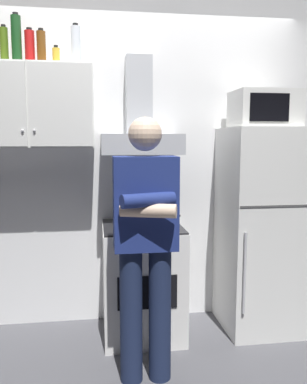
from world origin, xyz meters
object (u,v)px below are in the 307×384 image
range_hood (140,128)px  refrigerator (261,230)px  bottle_soda_red (30,47)px  bottle_wine_green (16,39)px  microwave (264,109)px  bottle_beer_brown (41,47)px  person_standing (145,241)px  cooking_pot (162,221)px  bottle_olive_oil (4,45)px  bottle_vodka_clear (76,46)px  upper_cabinet (31,106)px  bottle_spice_jar (56,56)px  stove_oven (143,280)px

range_hood → refrigerator: range_hood is taller
bottle_soda_red → bottle_wine_green: bearing=-165.8°
microwave → range_hood: bearing=173.5°
refrigerator → bottle_beer_brown: (-1.66, 0.10, 1.37)m
person_standing → cooking_pot: bearing=69.7°
microwave → person_standing: bearing=-148.0°
bottle_olive_oil → bottle_soda_red: bearing=0.8°
bottle_beer_brown → bottle_vodka_clear: bearing=8.5°
upper_cabinet → refrigerator: size_ratio=0.56×
person_standing → bottle_olive_oil: size_ratio=6.22×
bottle_olive_oil → bottle_spice_jar: bearing=-1.7°
range_hood → microwave: (0.95, -0.11, 0.14)m
bottle_vodka_clear → bottle_beer_brown: 0.25m
upper_cabinet → bottle_wine_green: (-0.08, -0.03, 0.46)m
refrigerator → bottle_spice_jar: size_ratio=12.01×
cooking_pot → refrigerator: bearing=8.3°
bottle_soda_red → bottle_beer_brown: (0.08, -0.02, -0.00)m
bottle_spice_jar → stove_oven: bearing=-10.0°
refrigerator → bottle_olive_oil: size_ratio=6.06×
bottle_wine_green → bottle_vodka_clear: bottle_wine_green is taller
stove_oven → bottle_vodka_clear: (-0.47, 0.14, 1.76)m
stove_oven → bottle_vodka_clear: bottle_vodka_clear is taller
upper_cabinet → bottle_vodka_clear: (0.33, 0.02, 0.44)m
stove_oven → bottle_wine_green: (-0.88, 0.10, 1.78)m
bottle_vodka_clear → bottle_spice_jar: bottle_vodka_clear is taller
bottle_olive_oil → bottle_beer_brown: bearing=-3.1°
bottle_wine_green → bottle_beer_brown: bearing=1.9°
range_hood → person_standing: range_hood is taller
range_hood → person_standing: (-0.05, -0.73, -0.70)m
refrigerator → bottle_beer_brown: bearing=176.4°
stove_oven → bottle_olive_oil: bearing=173.0°
bottle_beer_brown → stove_oven: bearing=-8.4°
range_hood → microwave: bearing=-6.5°
upper_cabinet → bottle_wine_green: size_ratio=2.62×
person_standing → bottle_spice_jar: bottle_spice_jar is taller
bottle_beer_brown → bottle_olive_oil: bearing=176.9°
cooking_pot → upper_cabinet: bearing=165.3°
bottle_wine_green → bottle_soda_red: bottle_wine_green is taller
upper_cabinet → bottle_beer_brown: bearing=-13.2°
microwave → bottle_vodka_clear: size_ratio=1.61×
bottle_spice_jar → bottle_olive_oil: 0.37m
stove_oven → bottle_soda_red: 1.91m
refrigerator → bottle_spice_jar: bottle_spice_jar is taller
person_standing → cooking_pot: size_ratio=5.95×
refrigerator → person_standing: person_standing is taller
stove_oven → range_hood: size_ratio=1.17×
bottle_wine_green → bottle_vodka_clear: (0.41, 0.04, -0.02)m
stove_oven → cooking_pot: cooking_pot is taller
upper_cabinet → bottle_olive_oil: size_ratio=3.41×
range_hood → bottle_spice_jar: (-0.61, -0.02, 0.51)m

